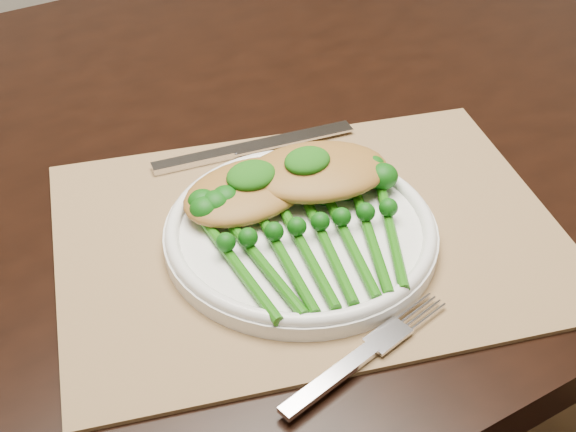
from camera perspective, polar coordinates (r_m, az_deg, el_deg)
dining_table at (r=1.16m, az=-2.13°, el=-9.38°), size 1.70×1.09×0.75m
placemat at (r=0.76m, az=1.54°, el=-1.33°), size 0.57×0.51×0.00m
dinner_plate at (r=0.74m, az=0.91°, el=-1.09°), size 0.25×0.25×0.02m
knife at (r=0.86m, az=-3.78°, el=4.63°), size 0.22×0.08×0.01m
fork at (r=0.65m, az=6.26°, el=-9.13°), size 0.18×0.03×0.01m
chicken_fillet_left at (r=0.76m, az=-2.93°, el=1.80°), size 0.13×0.09×0.03m
chicken_fillet_right at (r=0.78m, az=2.11°, el=3.20°), size 0.17×0.15×0.03m
pesto_dollop_left at (r=0.76m, az=-2.63°, el=2.90°), size 0.05×0.04×0.02m
pesto_dollop_right at (r=0.77m, az=1.38°, el=3.97°), size 0.05×0.04×0.02m
broccolini_bundle at (r=0.71m, az=2.02°, el=-2.31°), size 0.22×0.23×0.04m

